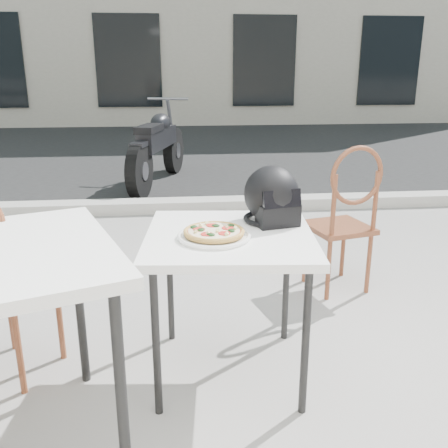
{
  "coord_description": "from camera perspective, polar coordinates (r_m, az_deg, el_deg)",
  "views": [
    {
      "loc": [
        -0.66,
        -2.13,
        1.46
      ],
      "look_at": [
        -0.44,
        0.03,
        0.78
      ],
      "focal_mm": 40.0,
      "sensor_mm": 36.0,
      "label": 1
    }
  ],
  "objects": [
    {
      "name": "motorcycle",
      "position": [
        6.52,
        -7.54,
        8.6
      ],
      "size": [
        0.76,
        2.11,
        1.07
      ],
      "rotation": [
        0.0,
        0.0,
        -0.27
      ],
      "color": "black",
      "rests_on": "street_asphalt"
    },
    {
      "name": "helmet",
      "position": [
        2.45,
        5.51,
        3.03
      ],
      "size": [
        0.33,
        0.34,
        0.28
      ],
      "rotation": [
        0.0,
        0.0,
        0.23
      ],
      "color": "black",
      "rests_on": "cafe_table_main"
    },
    {
      "name": "pizza",
      "position": [
        2.22,
        -1.15,
        -0.87
      ],
      "size": [
        0.31,
        0.31,
        0.03
      ],
      "rotation": [
        0.0,
        0.0,
        0.13
      ],
      "color": "#C19346",
      "rests_on": "plate"
    },
    {
      "name": "cafe_chair_main",
      "position": [
        3.34,
        13.74,
        1.34
      ],
      "size": [
        0.47,
        0.47,
        1.01
      ],
      "rotation": [
        0.0,
        0.0,
        3.39
      ],
      "color": "brown",
      "rests_on": "ground"
    },
    {
      "name": "plate",
      "position": [
        2.23,
        -1.15,
        -1.4
      ],
      "size": [
        0.37,
        0.37,
        0.02
      ],
      "rotation": [
        0.0,
        0.0,
        -0.13
      ],
      "color": "white",
      "rests_on": "cafe_table_main"
    },
    {
      "name": "street_asphalt",
      "position": [
        9.27,
        -1.68,
        8.44
      ],
      "size": [
        30.0,
        8.0,
        0.0
      ],
      "primitive_type": "cube",
      "color": "black",
      "rests_on": "ground"
    },
    {
      "name": "curb",
      "position": [
        5.36,
        1.46,
        2.33
      ],
      "size": [
        30.0,
        0.25,
        0.12
      ],
      "primitive_type": "cube",
      "color": "#ABA8A0",
      "rests_on": "ground"
    },
    {
      "name": "ground",
      "position": [
        2.67,
        9.9,
        -16.07
      ],
      "size": [
        80.0,
        80.0,
        0.0
      ],
      "primitive_type": "plane",
      "color": "#989590",
      "rests_on": "ground"
    },
    {
      "name": "cafe_table_main",
      "position": [
        2.32,
        0.64,
        -2.63
      ],
      "size": [
        0.83,
        0.83,
        0.73
      ],
      "rotation": [
        0.0,
        0.0,
        -0.09
      ],
      "color": "white",
      "rests_on": "ground"
    }
  ]
}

